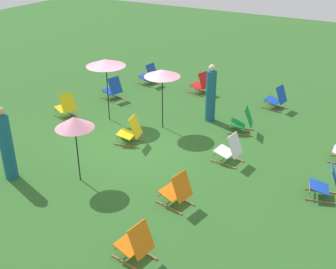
% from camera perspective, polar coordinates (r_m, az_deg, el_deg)
% --- Properties ---
extents(ground_plane, '(40.00, 40.00, 0.00)m').
position_cam_1_polar(ground_plane, '(12.46, -4.78, -0.82)').
color(ground_plane, '#2D6026').
extents(deckchair_0, '(0.67, 0.86, 0.83)m').
position_cam_1_polar(deckchair_0, '(14.16, -13.43, 3.63)').
color(deckchair_0, olive).
rests_on(deckchair_0, ground).
extents(deckchair_1, '(0.61, 0.83, 0.83)m').
position_cam_1_polar(deckchair_1, '(9.53, 1.20, -7.55)').
color(deckchair_1, olive).
rests_on(deckchair_1, ground).
extents(deckchair_2, '(0.61, 0.83, 0.83)m').
position_cam_1_polar(deckchair_2, '(14.89, 14.34, 4.67)').
color(deckchair_2, olive).
rests_on(deckchair_2, ground).
extents(deckchair_4, '(0.63, 0.84, 0.83)m').
position_cam_1_polar(deckchair_4, '(12.16, -4.98, 0.38)').
color(deckchair_4, olive).
rests_on(deckchair_4, ground).
extents(deckchair_5, '(0.57, 0.81, 0.83)m').
position_cam_1_polar(deckchair_5, '(16.75, -2.54, 7.91)').
color(deckchair_5, olive).
rests_on(deckchair_5, ground).
extents(deckchair_6, '(0.64, 0.85, 0.83)m').
position_cam_1_polar(deckchair_6, '(10.41, 20.46, -6.20)').
color(deckchair_6, olive).
rests_on(deckchair_6, ground).
extents(deckchair_7, '(0.55, 0.80, 0.83)m').
position_cam_1_polar(deckchair_7, '(11.27, 8.24, -2.04)').
color(deckchair_7, olive).
rests_on(deckchair_7, ground).
extents(deckchair_9, '(0.64, 0.85, 0.83)m').
position_cam_1_polar(deckchair_9, '(15.83, 4.46, 6.73)').
color(deckchair_9, olive).
rests_on(deckchair_9, ground).
extents(deckchair_10, '(0.65, 0.86, 0.83)m').
position_cam_1_polar(deckchair_10, '(15.39, -7.36, 6.00)').
color(deckchair_10, olive).
rests_on(deckchair_10, ground).
extents(deckchair_11, '(0.65, 0.86, 0.83)m').
position_cam_1_polar(deckchair_11, '(12.96, 10.01, 1.78)').
color(deckchair_11, olive).
rests_on(deckchair_11, ground).
extents(deckchair_12, '(0.58, 0.82, 0.83)m').
position_cam_1_polar(deckchair_12, '(8.17, -4.34, -14.36)').
color(deckchair_12, olive).
rests_on(deckchair_12, ground).
extents(umbrella_0, '(0.92, 0.92, 1.70)m').
position_cam_1_polar(umbrella_0, '(10.09, -12.40, 1.56)').
color(umbrella_0, black).
rests_on(umbrella_0, ground).
extents(umbrella_1, '(1.08, 1.08, 1.86)m').
position_cam_1_polar(umbrella_1, '(12.59, -0.77, 8.19)').
color(umbrella_1, black).
rests_on(umbrella_1, ground).
extents(umbrella_2, '(1.21, 1.21, 1.99)m').
position_cam_1_polar(umbrella_2, '(13.25, -8.31, 9.46)').
color(umbrella_2, black).
rests_on(umbrella_2, ground).
extents(person_0, '(0.40, 0.40, 1.89)m').
position_cam_1_polar(person_0, '(10.96, -20.75, -1.38)').
color(person_0, '#195972').
rests_on(person_0, ground).
extents(person_1, '(0.43, 0.43, 1.84)m').
position_cam_1_polar(person_1, '(13.45, 5.74, 5.32)').
color(person_1, '#195972').
rests_on(person_1, ground).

